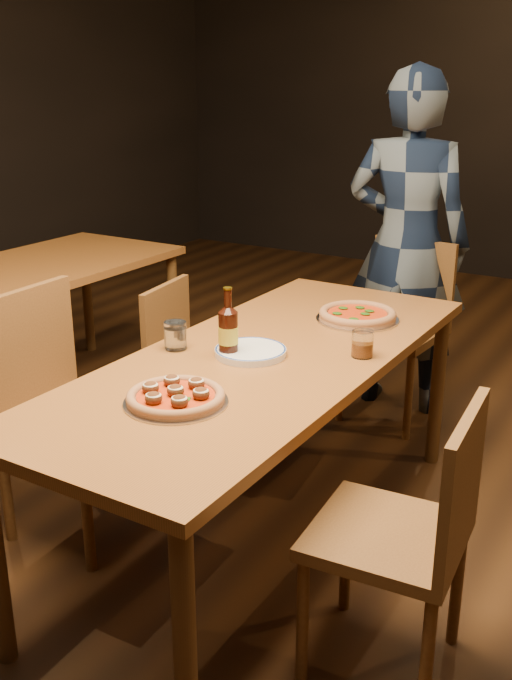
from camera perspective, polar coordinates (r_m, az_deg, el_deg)
The scene contains 15 objects.
ground at distance 2.99m, azimuth 0.52°, elevation -14.73°, with size 9.00×9.00×0.00m, color black.
room_shell at distance 2.49m, azimuth 0.66°, elevation 23.53°, with size 9.00×9.00×9.00m.
table_main at distance 2.67m, azimuth 0.56°, elevation -2.57°, with size 0.80×2.00×0.75m.
table_left at distance 3.96m, azimuth -18.69°, elevation 3.72°, with size 0.80×2.00×0.75m.
chair_main_nw at distance 2.89m, azimuth -13.37°, elevation -5.37°, with size 0.46×0.46×0.98m, color brown, non-canonical shape.
chair_main_sw at distance 3.40m, azimuth -3.97°, elevation -2.36°, with size 0.39×0.39×0.84m, color brown, non-canonical shape.
chair_main_e at distance 2.25m, azimuth 9.83°, elevation -14.13°, with size 0.42×0.42×0.89m, color brown, non-canonical shape.
chair_end at distance 3.85m, azimuth 10.29°, elevation 0.71°, with size 0.44×0.44×0.94m, color brown, non-canonical shape.
pizza_meatball at distance 2.27m, azimuth -6.07°, elevation -4.24°, with size 0.31×0.31×0.06m.
pizza_margherita at distance 3.05m, azimuth 7.65°, elevation 1.89°, with size 0.33×0.33×0.04m.
plate_stack at distance 2.64m, azimuth -0.42°, elevation -0.90°, with size 0.25×0.25×0.02m, color white.
beer_bottle at distance 2.60m, azimuth -2.10°, elevation 0.52°, with size 0.07×0.07×0.24m.
water_glass at distance 2.70m, azimuth -6.09°, elevation 0.34°, with size 0.08×0.08×0.10m, color white.
amber_glass at distance 2.64m, azimuth 8.02°, elevation -0.28°, with size 0.07×0.07×0.09m, color #914510.
diner at distance 3.93m, azimuth 11.30°, elevation 7.10°, with size 0.63×0.42×1.74m, color black.
Camera 1 is at (1.27, -2.13, 1.67)m, focal length 40.00 mm.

